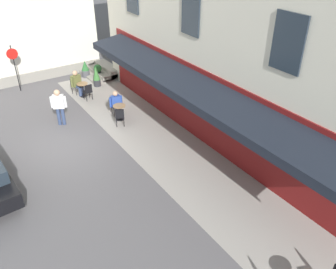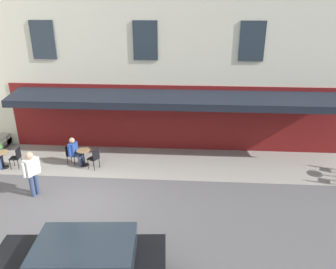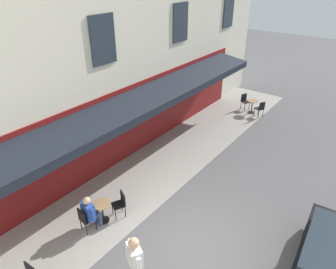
# 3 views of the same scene
# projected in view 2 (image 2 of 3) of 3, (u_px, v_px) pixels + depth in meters

# --- Properties ---
(ground_plane) EXTENTS (70.00, 70.00, 0.00)m
(ground_plane) POSITION_uv_depth(u_px,v_px,m) (85.00, 202.00, 11.59)
(ground_plane) COLOR #565456
(sidewalk_cafe_terrace) EXTENTS (20.50, 3.20, 0.01)m
(sidewalk_cafe_terrace) POSITION_uv_depth(u_px,v_px,m) (178.00, 163.00, 14.54)
(sidewalk_cafe_terrace) COLOR gray
(sidewalk_cafe_terrace) RESTS_ON ground_plane
(cafe_table_near_entrance) EXTENTS (0.60, 0.60, 0.75)m
(cafe_table_near_entrance) POSITION_uv_depth(u_px,v_px,m) (84.00, 155.00, 14.12)
(cafe_table_near_entrance) COLOR black
(cafe_table_near_entrance) RESTS_ON ground_plane
(cafe_chair_black_by_window) EXTENTS (0.53, 0.53, 0.91)m
(cafe_chair_black_by_window) POSITION_uv_depth(u_px,v_px,m) (95.00, 157.00, 13.81)
(cafe_chair_black_by_window) COLOR black
(cafe_chair_black_by_window) RESTS_ON ground_plane
(cafe_chair_black_facing_street) EXTENTS (0.45, 0.45, 0.91)m
(cafe_chair_black_facing_street) POSITION_uv_depth(u_px,v_px,m) (70.00, 153.00, 14.22)
(cafe_chair_black_facing_street) COLOR black
(cafe_chair_black_facing_street) RESTS_ON ground_plane
(cafe_table_streetside) EXTENTS (0.60, 0.60, 0.75)m
(cafe_table_streetside) POSITION_uv_depth(u_px,v_px,m) (2.00, 158.00, 13.91)
(cafe_table_streetside) COLOR black
(cafe_table_streetside) RESTS_ON ground_plane
(cafe_chair_black_corner_right) EXTENTS (0.43, 0.43, 0.91)m
(cafe_chair_black_corner_right) POSITION_uv_depth(u_px,v_px,m) (17.00, 156.00, 13.89)
(cafe_chair_black_corner_right) COLOR black
(cafe_chair_black_corner_right) RESTS_ON ground_plane
(seated_patron_in_blue) EXTENTS (0.57, 0.65, 1.29)m
(seated_patron_in_blue) POSITION_uv_depth(u_px,v_px,m) (74.00, 150.00, 14.13)
(seated_patron_in_blue) COLOR navy
(seated_patron_in_blue) RESTS_ON ground_plane
(walking_pedestrian_in_white) EXTENTS (0.50, 0.65, 1.77)m
(walking_pedestrian_in_white) POSITION_uv_depth(u_px,v_px,m) (32.00, 170.00, 11.68)
(walking_pedestrian_in_white) COLOR navy
(walking_pedestrian_in_white) RESTS_ON ground_plane
(parked_car_black) EXTENTS (4.42, 2.11, 1.33)m
(parked_car_black) POSITION_uv_depth(u_px,v_px,m) (81.00, 263.00, 7.88)
(parked_car_black) COLOR black
(parked_car_black) RESTS_ON ground_plane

